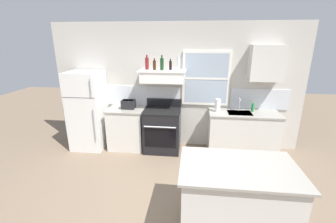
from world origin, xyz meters
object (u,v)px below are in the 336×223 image
at_px(bottle_brown_stout, 154,65).
at_px(bottle_balsamic_dark, 170,65).
at_px(refrigerator, 88,111).
at_px(toaster, 128,104).
at_px(bottle_dark_green_wine, 162,64).
at_px(dish_soap_bottle, 253,107).
at_px(bottle_red_label_wine, 147,63).
at_px(paper_towel_roll, 218,105).
at_px(bottle_clear_tall, 178,63).
at_px(kitchen_island, 236,198).
at_px(stove_range, 162,130).

bearing_deg(bottle_brown_stout, bottle_balsamic_dark, 10.85).
relative_size(refrigerator, toaster, 5.74).
xyz_separation_m(toaster, bottle_dark_green_wine, (0.74, 0.02, 0.86)).
bearing_deg(toaster, dish_soap_bottle, 2.03).
bearing_deg(dish_soap_bottle, toaster, -177.97).
relative_size(bottle_red_label_wine, dish_soap_bottle, 1.66).
xyz_separation_m(bottle_brown_stout, paper_towel_roll, (1.31, -0.03, -0.80)).
bearing_deg(paper_towel_roll, bottle_red_label_wine, 176.16).
bearing_deg(bottle_brown_stout, bottle_clear_tall, 7.95).
xyz_separation_m(paper_towel_roll, dish_soap_bottle, (0.73, 0.10, -0.04)).
bearing_deg(refrigerator, kitchen_island, -35.98).
distance_m(toaster, stove_range, 0.92).
relative_size(stove_range, bottle_brown_stout, 4.57).
bearing_deg(stove_range, kitchen_island, -59.95).
bearing_deg(kitchen_island, bottle_brown_stout, 122.40).
relative_size(refrigerator, dish_soap_bottle, 9.47).
bearing_deg(toaster, kitchen_island, -47.61).
bearing_deg(bottle_red_label_wine, toaster, -167.46).
xyz_separation_m(bottle_balsamic_dark, dish_soap_bottle, (1.72, 0.01, -0.84)).
xyz_separation_m(refrigerator, kitchen_island, (2.87, -2.08, -0.40)).
bearing_deg(stove_range, bottle_dark_green_wine, 96.98).
bearing_deg(stove_range, dish_soap_bottle, 4.18).
height_order(refrigerator, bottle_balsamic_dark, bottle_balsamic_dark).
bearing_deg(bottle_clear_tall, dish_soap_bottle, 0.03).
distance_m(stove_range, bottle_balsamic_dark, 1.39).
bearing_deg(bottle_dark_green_wine, paper_towel_roll, -1.23).
height_order(stove_range, bottle_dark_green_wine, bottle_dark_green_wine).
relative_size(bottle_clear_tall, kitchen_island, 0.23).
height_order(refrigerator, bottle_dark_green_wine, bottle_dark_green_wine).
xyz_separation_m(stove_range, dish_soap_bottle, (1.88, 0.14, 0.54)).
bearing_deg(bottle_dark_green_wine, toaster, -178.62).
bearing_deg(bottle_balsamic_dark, bottle_dark_green_wine, -157.64).
height_order(refrigerator, bottle_red_label_wine, bottle_red_label_wine).
bearing_deg(bottle_brown_stout, bottle_red_label_wine, 158.05).
height_order(bottle_brown_stout, bottle_dark_green_wine, bottle_dark_green_wine).
xyz_separation_m(bottle_brown_stout, bottle_clear_tall, (0.48, 0.07, 0.03)).
bearing_deg(bottle_red_label_wine, bottle_balsamic_dark, -0.72).
distance_m(bottle_clear_tall, dish_soap_bottle, 1.79).
height_order(toaster, dish_soap_bottle, toaster).
bearing_deg(dish_soap_bottle, bottle_dark_green_wine, -177.72).
xyz_separation_m(bottle_red_label_wine, bottle_balsamic_dark, (0.49, -0.01, -0.03)).
height_order(bottle_clear_tall, dish_soap_bottle, bottle_clear_tall).
bearing_deg(paper_towel_roll, refrigerator, -178.77).
xyz_separation_m(bottle_clear_tall, kitchen_island, (0.90, -2.24, -1.42)).
bearing_deg(bottle_clear_tall, paper_towel_roll, -6.81).
bearing_deg(paper_towel_roll, toaster, 179.78).
height_order(paper_towel_roll, kitchen_island, paper_towel_roll).
distance_m(stove_range, kitchen_island, 2.43).
height_order(bottle_balsamic_dark, bottle_clear_tall, bottle_clear_tall).
bearing_deg(bottle_dark_green_wine, bottle_clear_tall, 12.76).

